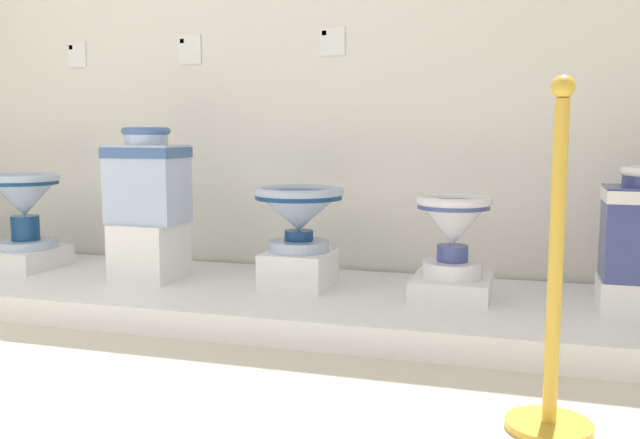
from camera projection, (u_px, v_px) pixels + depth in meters
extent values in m
cube|color=white|center=(291.00, 301.00, 3.21)|extent=(3.75, 1.02, 0.12)
cube|color=white|center=(27.00, 258.00, 3.69)|extent=(0.31, 0.39, 0.11)
cylinder|color=#A9BFD9|center=(26.00, 244.00, 3.68)|extent=(0.31, 0.31, 0.04)
cylinder|color=navy|center=(25.00, 228.00, 3.67)|extent=(0.14, 0.14, 0.13)
cone|color=#A9BFD9|center=(24.00, 197.00, 3.65)|extent=(0.36, 0.36, 0.20)
cylinder|color=navy|center=(23.00, 181.00, 3.64)|extent=(0.36, 0.36, 0.03)
torus|color=#A9BFD9|center=(23.00, 178.00, 3.63)|extent=(0.37, 0.37, 0.04)
cylinder|color=navy|center=(23.00, 179.00, 3.63)|extent=(0.25, 0.25, 0.01)
cube|color=white|center=(150.00, 251.00, 3.41)|extent=(0.29, 0.32, 0.28)
cube|color=#AABDE0|center=(148.00, 184.00, 3.37)|extent=(0.34, 0.26, 0.38)
cube|color=#3E5E98|center=(147.00, 152.00, 3.35)|extent=(0.35, 0.26, 0.05)
cylinder|color=#AABDE0|center=(146.00, 138.00, 3.34)|extent=(0.21, 0.21, 0.07)
torus|color=#3E5E98|center=(146.00, 131.00, 3.34)|extent=(0.23, 0.23, 0.04)
cube|color=white|center=(299.00, 269.00, 3.25)|extent=(0.29, 0.34, 0.17)
cylinder|color=#A4B6D2|center=(299.00, 246.00, 3.23)|extent=(0.28, 0.28, 0.05)
cylinder|color=navy|center=(299.00, 235.00, 3.23)|extent=(0.13, 0.13, 0.05)
cone|color=#A4B6D2|center=(299.00, 211.00, 3.21)|extent=(0.41, 0.41, 0.18)
cylinder|color=navy|center=(299.00, 196.00, 3.21)|extent=(0.40, 0.40, 0.03)
torus|color=#A4B6D2|center=(299.00, 192.00, 3.20)|extent=(0.42, 0.42, 0.04)
cylinder|color=navy|center=(299.00, 193.00, 3.20)|extent=(0.29, 0.29, 0.01)
cube|color=white|center=(452.00, 287.00, 3.04)|extent=(0.33, 0.37, 0.09)
cylinder|color=white|center=(452.00, 269.00, 3.03)|extent=(0.26, 0.26, 0.07)
cylinder|color=#3E4B8F|center=(452.00, 253.00, 3.02)|extent=(0.13, 0.13, 0.07)
cone|color=white|center=(453.00, 223.00, 3.00)|extent=(0.32, 0.32, 0.19)
cylinder|color=#3E4B8F|center=(454.00, 205.00, 2.99)|extent=(0.31, 0.31, 0.03)
torus|color=white|center=(454.00, 201.00, 2.99)|extent=(0.33, 0.33, 0.04)
cylinder|color=#3E4B8F|center=(454.00, 202.00, 2.99)|extent=(0.22, 0.22, 0.01)
cube|color=white|center=(77.00, 55.00, 3.98)|extent=(0.12, 0.01, 0.14)
cube|color=#386BAD|center=(71.00, 47.00, 3.99)|extent=(0.02, 0.01, 0.02)
cube|color=white|center=(190.00, 50.00, 3.77)|extent=(0.13, 0.01, 0.16)
cube|color=#5B9E4C|center=(182.00, 41.00, 3.78)|extent=(0.02, 0.01, 0.02)
cube|color=white|center=(332.00, 41.00, 3.54)|extent=(0.13, 0.01, 0.14)
cube|color=slate|center=(324.00, 33.00, 3.55)|extent=(0.02, 0.01, 0.02)
cylinder|color=gold|center=(549.00, 426.00, 1.96)|extent=(0.24, 0.24, 0.02)
cylinder|color=gold|center=(556.00, 265.00, 1.90)|extent=(0.04, 0.04, 0.90)
sphere|color=gold|center=(563.00, 87.00, 1.84)|extent=(0.06, 0.06, 0.06)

